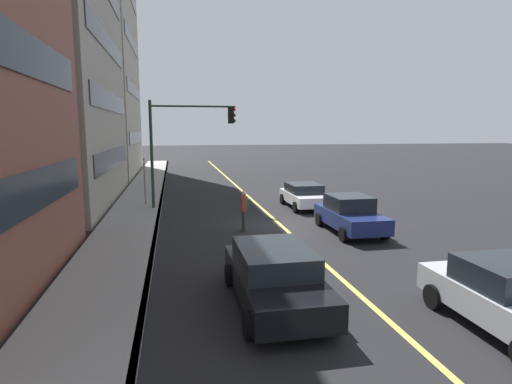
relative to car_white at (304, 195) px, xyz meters
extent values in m
plane|color=black|center=(-4.18, 2.41, -0.71)|extent=(200.00, 200.00, 0.00)
cube|color=gray|center=(-4.18, 9.20, -0.63)|extent=(80.00, 2.64, 0.15)
cube|color=slate|center=(-4.18, 7.96, -0.63)|extent=(80.00, 0.16, 0.15)
cube|color=#D8CC4C|center=(-4.18, 2.41, -0.70)|extent=(80.00, 0.16, 0.01)
cube|color=#262D38|center=(-10.82, 10.69, 2.06)|extent=(10.27, 0.06, 1.10)
cube|color=#262D38|center=(-10.82, 10.69, 5.53)|extent=(10.27, 0.06, 1.10)
cube|color=#9E9384|center=(4.21, 14.90, 10.24)|extent=(15.42, 8.35, 21.90)
cube|color=#262D38|center=(4.21, 10.69, 1.95)|extent=(12.95, 0.06, 1.10)
cube|color=#262D38|center=(4.21, 10.69, 5.26)|extent=(12.95, 0.06, 1.10)
cube|color=#262D38|center=(4.21, 10.69, 8.58)|extent=(12.95, 0.06, 1.10)
cube|color=#B2A893|center=(20.53, 15.77, 14.07)|extent=(15.43, 10.09, 29.56)
cube|color=#262D38|center=(20.53, 10.69, 2.88)|extent=(12.96, 0.06, 1.10)
cube|color=#262D38|center=(20.53, 10.69, 7.35)|extent=(12.96, 0.06, 1.10)
cube|color=#262D38|center=(20.53, 10.69, 11.83)|extent=(12.96, 0.06, 1.10)
cube|color=silver|center=(-0.06, 0.00, -0.13)|extent=(4.09, 1.86, 0.55)
cube|color=black|center=(0.14, 0.00, 0.38)|extent=(2.16, 1.71, 0.48)
cylinder|color=black|center=(-1.41, -0.91, -0.41)|extent=(0.60, 0.22, 0.60)
cylinder|color=black|center=(-1.41, 0.91, -0.41)|extent=(0.60, 0.22, 0.60)
cylinder|color=black|center=(1.29, -0.91, -0.41)|extent=(0.60, 0.22, 0.60)
cylinder|color=black|center=(1.29, 0.91, -0.41)|extent=(0.60, 0.22, 0.60)
cube|color=navy|center=(-5.89, -0.15, -0.09)|extent=(4.20, 1.77, 0.64)
cube|color=black|center=(-5.71, -0.15, 0.54)|extent=(1.90, 1.63, 0.63)
cylinder|color=black|center=(-7.27, -1.02, -0.41)|extent=(0.60, 0.22, 0.60)
cylinder|color=black|center=(-7.27, 0.71, -0.41)|extent=(0.60, 0.22, 0.60)
cylinder|color=black|center=(-4.50, -1.02, -0.41)|extent=(0.60, 0.22, 0.60)
cylinder|color=black|center=(-4.50, 0.71, -0.41)|extent=(0.60, 0.22, 0.60)
cube|color=black|center=(-14.67, 0.05, 0.52)|extent=(1.76, 1.78, 0.58)
cylinder|color=black|center=(-13.46, -0.90, -0.41)|extent=(0.60, 0.22, 0.60)
cylinder|color=black|center=(-13.46, 0.99, -0.41)|extent=(0.60, 0.22, 0.60)
cube|color=black|center=(-12.51, 4.77, -0.09)|extent=(4.69, 1.88, 0.64)
cube|color=black|center=(-12.43, 4.77, 0.50)|extent=(2.52, 1.73, 0.54)
cylinder|color=black|center=(-10.97, 5.69, -0.41)|extent=(0.60, 0.22, 0.60)
cylinder|color=black|center=(-10.97, 3.85, -0.41)|extent=(0.60, 0.22, 0.60)
cylinder|color=black|center=(-14.06, 5.69, -0.41)|extent=(0.60, 0.22, 0.60)
cylinder|color=black|center=(-14.06, 3.85, -0.41)|extent=(0.60, 0.22, 0.60)
cylinder|color=#383838|center=(-4.87, 4.25, -0.27)|extent=(0.14, 0.14, 0.87)
cylinder|color=#383838|center=(-4.64, 4.24, -0.27)|extent=(0.14, 0.14, 0.87)
cube|color=#993F33|center=(-4.75, 4.24, 0.49)|extent=(0.42, 0.23, 0.65)
sphere|color=tan|center=(-4.75, 4.24, 0.93)|extent=(0.23, 0.23, 0.23)
cube|color=#26593F|center=(-4.76, 4.07, 0.52)|extent=(0.27, 0.17, 0.34)
cylinder|color=#1E3823|center=(0.76, 8.28, 2.23)|extent=(0.16, 0.16, 5.87)
cylinder|color=#1E3823|center=(0.76, 6.02, 4.86)|extent=(0.10, 4.52, 0.10)
cube|color=black|center=(0.76, 4.01, 4.41)|extent=(0.28, 0.30, 0.90)
sphere|color=red|center=(0.76, 3.83, 4.71)|extent=(0.18, 0.18, 0.18)
sphere|color=#392905|center=(0.76, 3.83, 4.41)|extent=(0.18, 0.18, 0.18)
sphere|color=black|center=(0.76, 3.83, 4.11)|extent=(0.18, 0.18, 0.18)
cylinder|color=slate|center=(1.96, 8.78, 0.68)|extent=(0.08, 0.08, 2.77)
cube|color=white|center=(1.96, 8.80, 1.86)|extent=(0.60, 0.02, 0.20)
cube|color=#DB5919|center=(1.96, 8.80, 1.51)|extent=(0.44, 0.02, 0.28)
camera|label=1|loc=(-22.13, 7.14, 3.64)|focal=29.28mm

